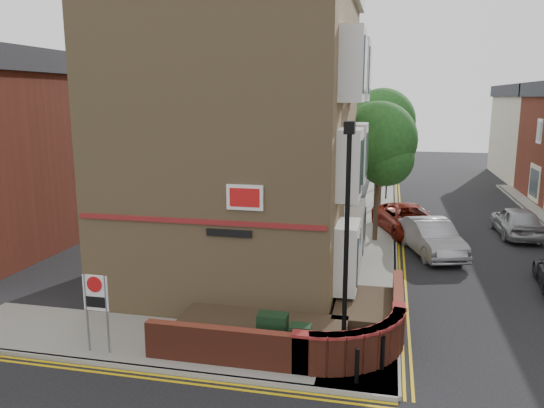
{
  "coord_description": "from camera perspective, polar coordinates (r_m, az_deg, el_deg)",
  "views": [
    {
      "loc": [
        2.57,
        -11.6,
        6.98
      ],
      "look_at": [
        -0.92,
        4.0,
        3.75
      ],
      "focal_mm": 35.0,
      "sensor_mm": 36.0,
      "label": 1
    }
  ],
  "objects": [
    {
      "name": "kerb_side",
      "position": [
        14.81,
        -13.83,
        -16.78
      ],
      "size": [
        13.0,
        0.15,
        0.12
      ],
      "primitive_type": "cube",
      "color": "gray",
      "rests_on": "ground"
    },
    {
      "name": "bollard_far",
      "position": [
        14.32,
        11.82,
        -15.43
      ],
      "size": [
        0.11,
        0.11,
        0.9
      ],
      "primitive_type": "cylinder",
      "color": "black",
      "rests_on": "pavement_corner"
    },
    {
      "name": "yellow_lines_main",
      "position": [
        28.47,
        13.61,
        -3.06
      ],
      "size": [
        0.28,
        32.0,
        0.01
      ],
      "primitive_type": "cube",
      "color": "gold",
      "rests_on": "ground"
    },
    {
      "name": "lamppost",
      "position": [
        13.34,
        8.0,
        -4.5
      ],
      "size": [
        0.25,
        0.5,
        6.3
      ],
      "color": "black",
      "rests_on": "pavement_corner"
    },
    {
      "name": "utility_cabinet_small",
      "position": [
        14.24,
        3.05,
        -14.88
      ],
      "size": [
        0.55,
        0.4,
        1.1
      ],
      "primitive_type": "cube",
      "color": "black",
      "rests_on": "pavement_corner"
    },
    {
      "name": "red_car_main",
      "position": [
        28.31,
        14.39,
        -1.63
      ],
      "size": [
        4.1,
        5.94,
        1.51
      ],
      "primitive_type": "imported",
      "rotation": [
        0.0,
        0.0,
        0.32
      ],
      "color": "maroon",
      "rests_on": "ground"
    },
    {
      "name": "silver_car_near",
      "position": [
        24.9,
        16.78,
        -3.46
      ],
      "size": [
        2.99,
        5.07,
        1.58
      ],
      "primitive_type": "imported",
      "rotation": [
        0.0,
        0.0,
        0.3
      ],
      "color": "#919298",
      "rests_on": "ground"
    },
    {
      "name": "corner_building",
      "position": [
        20.35,
        -2.86,
        9.3
      ],
      "size": [
        8.95,
        10.4,
        13.6
      ],
      "color": "#967850",
      "rests_on": "ground"
    },
    {
      "name": "tree_mid",
      "position": [
        33.7,
        11.75,
        8.18
      ],
      "size": [
        4.03,
        4.03,
        7.42
      ],
      "color": "#382B1E",
      "rests_on": "pavement_main"
    },
    {
      "name": "ground",
      "position": [
        13.78,
        0.12,
        -19.0
      ],
      "size": [
        120.0,
        120.0,
        0.0
      ],
      "primitive_type": "plane",
      "color": "black",
      "rests_on": "ground"
    },
    {
      "name": "zone_sign",
      "position": [
        15.23,
        -18.41,
        -9.68
      ],
      "size": [
        0.72,
        0.07,
        2.2
      ],
      "color": "slate",
      "rests_on": "pavement_corner"
    },
    {
      "name": "bollard_near",
      "position": [
        13.62,
        9.12,
        -16.81
      ],
      "size": [
        0.11,
        0.11,
        0.9
      ],
      "primitive_type": "cylinder",
      "color": "black",
      "rests_on": "pavement_corner"
    },
    {
      "name": "far_terrace_cream",
      "position": [
        51.1,
        26.3,
        6.99
      ],
      "size": [
        5.4,
        12.4,
        8.0
      ],
      "color": "beige",
      "rests_on": "ground"
    },
    {
      "name": "garden_wall",
      "position": [
        15.94,
        2.13,
        -14.54
      ],
      "size": [
        6.8,
        6.0,
        1.2
      ],
      "primitive_type": null,
      "color": "maroon",
      "rests_on": "ground"
    },
    {
      "name": "kerb_main_near",
      "position": [
        28.46,
        13.12,
        -2.94
      ],
      "size": [
        0.15,
        32.0,
        0.12
      ],
      "primitive_type": "cube",
      "color": "gray",
      "rests_on": "ground"
    },
    {
      "name": "utility_cabinet_large",
      "position": [
        14.62,
        0.07,
        -13.91
      ],
      "size": [
        0.8,
        0.45,
        1.2
      ],
      "primitive_type": "cube",
      "color": "black",
      "rests_on": "pavement_corner"
    },
    {
      "name": "silver_car_far",
      "position": [
        29.66,
        24.84,
        -1.7
      ],
      "size": [
        2.0,
        4.65,
        1.56
      ],
      "primitive_type": "imported",
      "rotation": [
        0.0,
        0.0,
        3.18
      ],
      "color": "#9B9DA2",
      "rests_on": "ground"
    },
    {
      "name": "yellow_lines_side",
      "position": [
        14.64,
        -14.27,
        -17.4
      ],
      "size": [
        13.0,
        0.28,
        0.01
      ],
      "primitive_type": "cube",
      "color": "gold",
      "rests_on": "ground"
    },
    {
      "name": "tree_far",
      "position": [
        41.7,
        11.95,
        8.36
      ],
      "size": [
        3.81,
        3.81,
        7.0
      ],
      "color": "#382B1E",
      "rests_on": "pavement_main"
    },
    {
      "name": "pavement_main",
      "position": [
        28.46,
        11.1,
        -2.85
      ],
      "size": [
        2.0,
        32.0,
        0.12
      ],
      "primitive_type": "cube",
      "color": "gray",
      "rests_on": "ground"
    },
    {
      "name": "pavement_corner",
      "position": [
        16.01,
        -11.39,
        -14.41
      ],
      "size": [
        13.0,
        3.0,
        0.12
      ],
      "primitive_type": "cube",
      "color": "gray",
      "rests_on": "ground"
    },
    {
      "name": "traffic_light_assembly",
      "position": [
        36.84,
        12.31,
        4.64
      ],
      "size": [
        0.2,
        0.16,
        4.2
      ],
      "color": "black",
      "rests_on": "pavement_main"
    },
    {
      "name": "tree_near",
      "position": [
        25.75,
        11.37,
        6.15
      ],
      "size": [
        3.64,
        3.65,
        6.7
      ],
      "color": "#382B1E",
      "rests_on": "pavement_main"
    }
  ]
}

